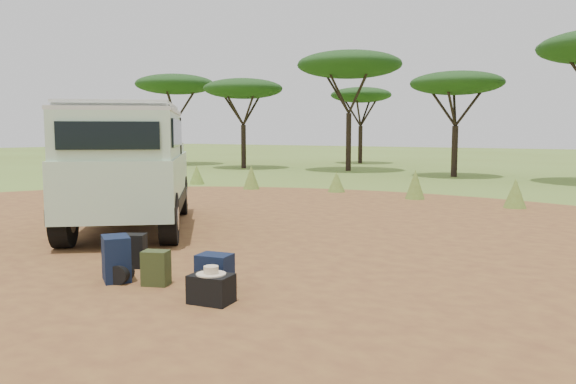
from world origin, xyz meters
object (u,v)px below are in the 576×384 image
Objects in this scene: duffel_navy at (215,272)px; hard_case at (211,289)px; walking_staff at (72,194)px; backpack_navy at (116,259)px; backpack_olive at (156,268)px; safari_vehicle at (130,171)px; backpack_black at (133,251)px.

hard_case is (0.34, -0.42, -0.06)m from duffel_navy.
walking_staff is 2.93× the size of duffel_navy.
backpack_navy reaches higher than backpack_olive.
backpack_navy is at bearing -177.05° from duffel_navy.
safari_vehicle reaches higher than backpack_olive.
hard_case is at bearing -33.80° from backpack_olive.
safari_vehicle is 4.28m from backpack_navy.
backpack_navy is (3.11, -2.78, -0.93)m from safari_vehicle.
duffel_navy reaches higher than backpack_olive.
duffel_navy is at bearing -7.43° from backpack_olive.
safari_vehicle is 11.03× the size of duffel_navy.
hard_case is at bearing -65.10° from duffel_navy.
backpack_navy is 1.26× the size of hard_case.
backpack_black is at bearing -77.48° from walking_staff.
hard_case is (4.87, -2.79, -1.06)m from safari_vehicle.
safari_vehicle reaches higher than walking_staff.
backpack_olive is (1.04, -0.48, -0.02)m from backpack_black.
safari_vehicle is 3.58m from backpack_black.
safari_vehicle is 1.75m from walking_staff.
backpack_olive is at bearing 44.73° from backpack_navy.
safari_vehicle is at bearing 138.97° from duffel_navy.
backpack_black reaches higher than duffel_navy.
safari_vehicle is 11.18× the size of backpack_olive.
backpack_olive is at bearing 160.22° from hard_case.
safari_vehicle is at bearing 138.31° from hard_case.
walking_staff is at bearing 147.01° from hard_case.
walking_staff is at bearing 147.83° from duffel_navy.
duffel_navy is (0.80, 0.27, 0.00)m from backpack_olive.
hard_case is (1.76, -0.01, -0.14)m from backpack_navy.
walking_staff reaches higher than backpack_navy.
walking_staff is 5.87m from backpack_olive.
backpack_navy is 1.48m from duffel_navy.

